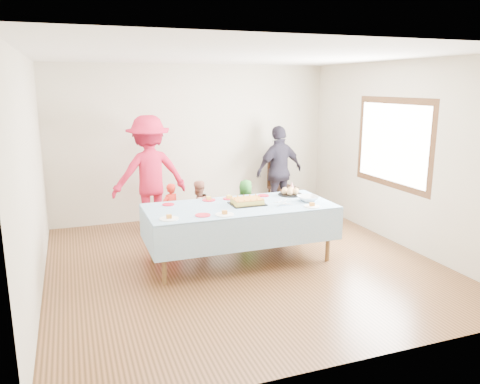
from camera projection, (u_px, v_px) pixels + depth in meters
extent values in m
plane|color=#432A13|center=(242.00, 263.00, 6.32)|extent=(5.00, 5.00, 0.00)
cube|color=#BFB49C|center=(194.00, 142.00, 8.30)|extent=(5.00, 0.04, 2.70)
cube|color=#BFB49C|center=(351.00, 213.00, 3.73)|extent=(5.00, 0.04, 2.70)
cube|color=#BFB49C|center=(31.00, 177.00, 5.18)|extent=(0.04, 5.00, 2.70)
cube|color=#BFB49C|center=(402.00, 155.00, 6.85)|extent=(0.04, 5.00, 2.70)
cube|color=white|center=(242.00, 55.00, 5.71)|extent=(5.00, 5.00, 0.04)
cube|color=#472B16|center=(392.00, 143.00, 6.99)|extent=(0.03, 1.75, 1.35)
cylinder|color=brown|center=(164.00, 255.00, 5.57)|extent=(0.06, 0.06, 0.73)
cylinder|color=brown|center=(328.00, 235.00, 6.32)|extent=(0.06, 0.06, 0.73)
cylinder|color=brown|center=(152.00, 235.00, 6.34)|extent=(0.06, 0.06, 0.73)
cylinder|color=brown|center=(300.00, 219.00, 7.09)|extent=(0.06, 0.06, 0.73)
cube|color=brown|center=(240.00, 208.00, 6.25)|extent=(2.40, 1.00, 0.04)
cube|color=silver|center=(240.00, 206.00, 6.24)|extent=(2.50, 1.10, 0.01)
cube|color=black|center=(247.00, 204.00, 6.29)|extent=(0.46, 0.35, 0.01)
cube|color=#D8C652|center=(247.00, 201.00, 6.28)|extent=(0.39, 0.29, 0.06)
cube|color=#B45D29|center=(247.00, 199.00, 6.28)|extent=(0.39, 0.29, 0.01)
cylinder|color=black|center=(290.00, 194.00, 6.82)|extent=(0.35, 0.35, 0.02)
sphere|color=tan|center=(296.00, 190.00, 6.84)|extent=(0.09, 0.09, 0.09)
sphere|color=tan|center=(291.00, 190.00, 6.89)|extent=(0.09, 0.09, 0.09)
sphere|color=tan|center=(285.00, 190.00, 6.86)|extent=(0.09, 0.09, 0.09)
sphere|color=tan|center=(284.00, 191.00, 6.78)|extent=(0.09, 0.09, 0.09)
sphere|color=tan|center=(290.00, 192.00, 6.72)|extent=(0.09, 0.09, 0.09)
sphere|color=tan|center=(295.00, 192.00, 6.75)|extent=(0.09, 0.09, 0.09)
sphere|color=tan|center=(290.00, 191.00, 6.81)|extent=(0.09, 0.09, 0.09)
imported|color=silver|center=(308.00, 198.00, 6.47)|extent=(0.29, 0.29, 0.07)
cone|color=silver|center=(292.00, 187.00, 6.91)|extent=(0.11, 0.11, 0.18)
cylinder|color=red|center=(168.00, 204.00, 6.26)|extent=(0.16, 0.16, 0.01)
cylinder|color=red|center=(209.00, 200.00, 6.50)|extent=(0.19, 0.19, 0.01)
cylinder|color=red|center=(229.00, 199.00, 6.58)|extent=(0.17, 0.17, 0.01)
cylinder|color=red|center=(263.00, 196.00, 6.76)|extent=(0.16, 0.16, 0.01)
cylinder|color=red|center=(203.00, 215.00, 5.75)|extent=(0.19, 0.19, 0.01)
cylinder|color=white|center=(169.00, 219.00, 5.60)|extent=(0.23, 0.23, 0.01)
cylinder|color=white|center=(225.00, 214.00, 5.78)|extent=(0.23, 0.23, 0.01)
cylinder|color=white|center=(312.00, 206.00, 6.16)|extent=(0.21, 0.21, 0.01)
cylinder|color=black|center=(280.00, 204.00, 8.58)|extent=(0.04, 0.04, 0.44)
cylinder|color=black|center=(296.00, 201.00, 8.75)|extent=(0.04, 0.04, 0.44)
cylinder|color=black|center=(269.00, 199.00, 8.90)|extent=(0.04, 0.04, 0.44)
cylinder|color=black|center=(285.00, 197.00, 9.07)|extent=(0.04, 0.04, 0.44)
cube|color=black|center=(283.00, 188.00, 8.77)|extent=(0.49, 0.49, 0.05)
cube|color=black|center=(278.00, 172.00, 8.88)|extent=(0.43, 0.10, 0.51)
imported|color=red|center=(171.00, 210.00, 7.38)|extent=(0.37, 0.31, 0.85)
imported|color=#277426|center=(246.00, 207.00, 7.51)|extent=(0.49, 0.40, 0.88)
imported|color=#B96F56|center=(198.00, 209.00, 7.35)|extent=(0.53, 0.48, 0.90)
imported|color=red|center=(150.00, 174.00, 7.54)|extent=(1.28, 0.82, 1.89)
imported|color=#2A2634|center=(279.00, 171.00, 8.47)|extent=(1.03, 0.59, 1.64)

